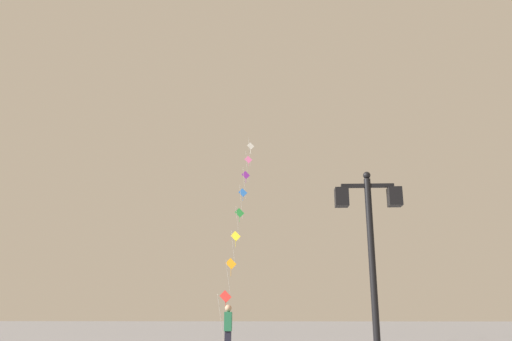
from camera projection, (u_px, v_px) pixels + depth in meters
name	position (u px, v px, depth m)	size (l,w,h in m)	color
twin_lantern_lamp_post	(370.00, 233.00, 10.50)	(1.40, 0.28, 4.37)	black
kite_train	(240.00, 211.00, 25.95)	(0.86, 13.31, 12.40)	brown
kite_flyer	(228.00, 330.00, 16.37)	(0.25, 0.61, 1.71)	#1E1E2D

